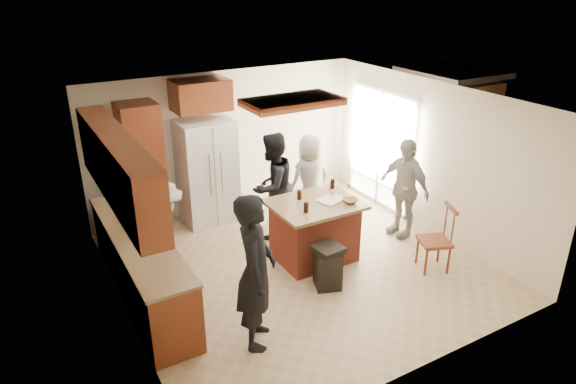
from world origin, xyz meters
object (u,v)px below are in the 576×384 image
person_behind_left (272,186)px  person_counter (166,233)px  person_side_right (404,188)px  spindle_chair (436,241)px  person_front_left (256,272)px  person_behind_right (310,179)px  kitchen_island (314,230)px  refrigerator (207,172)px  trash_bin (328,266)px

person_behind_left → person_counter: person_behind_left is taller
person_side_right → spindle_chair: (-0.31, -1.08, -0.37)m
person_front_left → person_counter: bearing=44.6°
person_front_left → person_behind_left: person_front_left is taller
person_front_left → spindle_chair: size_ratio=1.90×
person_behind_right → kitchen_island: person_behind_right is taller
person_counter → refrigerator: 1.96m
spindle_chair → kitchen_island: bearing=140.4°
refrigerator → trash_bin: 2.91m
kitchen_island → person_side_right: bearing=-1.6°
person_counter → trash_bin: person_counter is taller
person_behind_right → person_counter: size_ratio=1.04×
person_behind_right → trash_bin: 2.13m
person_front_left → person_side_right: 3.50m
person_behind_left → spindle_chair: bearing=103.2°
person_behind_right → trash_bin: (-0.89, -1.88, -0.46)m
person_behind_left → person_counter: size_ratio=1.18×
person_behind_right → kitchen_island: 1.35m
kitchen_island → trash_bin: kitchen_island is taller
person_front_left → person_behind_left: (1.41, 2.22, -0.07)m
person_side_right → spindle_chair: size_ratio=1.66×
spindle_chair → person_behind_right: bearing=107.6°
trash_bin → person_counter: bearing=145.7°
person_front_left → person_behind_right: size_ratio=1.22×
person_counter → spindle_chair: size_ratio=1.50×
person_behind_left → person_side_right: person_behind_left is taller
person_behind_right → kitchen_island: bearing=60.2°
person_behind_left → person_counter: bearing=-10.3°
trash_bin → person_behind_left: bearing=88.0°
person_behind_right → spindle_chair: person_behind_right is taller
person_front_left → refrigerator: size_ratio=1.05×
person_side_right → trash_bin: 2.11m
person_behind_left → person_behind_right: 0.86m
person_side_right → trash_bin: person_side_right is taller
person_behind_right → person_side_right: size_ratio=0.94×
person_front_left → person_behind_right: bearing=-13.8°
person_behind_left → person_behind_right: size_ratio=1.13×
person_front_left → spindle_chair: bearing=-58.2°
refrigerator → person_front_left: bearing=-102.6°
person_front_left → person_behind_left: size_ratio=1.08×
kitchen_island → trash_bin: 0.80m
person_front_left → person_counter: size_ratio=1.27×
person_front_left → spindle_chair: (2.97, 0.13, -0.49)m
person_counter → refrigerator: bearing=-38.4°
kitchen_island → refrigerator: bearing=113.0°
person_side_right → trash_bin: size_ratio=2.63×
person_behind_left → trash_bin: person_behind_left is taller
person_front_left → trash_bin: (1.35, 0.52, -0.63)m
person_counter → kitchen_island: 2.17m
person_front_left → person_behind_right: (2.25, 2.40, -0.17)m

